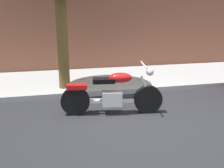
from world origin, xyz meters
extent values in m
plane|color=#28282D|center=(0.00, 0.00, 0.00)|extent=(60.00, 60.00, 0.00)
cube|color=#B0B0B0|center=(0.00, 3.03, 0.07)|extent=(24.94, 2.81, 0.14)
cylinder|color=black|center=(0.40, 0.23, 0.32)|extent=(0.65, 0.22, 0.64)
cylinder|color=black|center=(-1.21, 0.47, 0.32)|extent=(0.65, 0.22, 0.64)
cube|color=silver|center=(-0.40, 0.35, 0.37)|extent=(0.48, 0.34, 0.32)
cube|color=silver|center=(-0.40, 0.35, 0.30)|extent=(1.46, 0.29, 0.06)
ellipsoid|color=red|center=(-0.22, 0.32, 0.84)|extent=(0.55, 0.33, 0.22)
cube|color=black|center=(-0.58, 0.37, 0.78)|extent=(0.51, 0.31, 0.10)
cube|color=red|center=(-1.16, 0.46, 0.66)|extent=(0.47, 0.30, 0.10)
cylinder|color=silver|center=(0.34, 0.24, 0.60)|extent=(0.28, 0.09, 0.58)
cylinder|color=silver|center=(0.28, 0.25, 1.12)|extent=(0.14, 0.70, 0.04)
sphere|color=silver|center=(0.42, 0.23, 0.96)|extent=(0.17, 0.17, 0.17)
cylinder|color=silver|center=(-0.63, 0.54, 0.27)|extent=(0.80, 0.21, 0.09)
cylinder|color=brown|center=(-1.36, 2.19, 1.50)|extent=(0.30, 0.30, 3.00)
camera|label=1|loc=(-1.62, -5.13, 2.33)|focal=42.83mm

